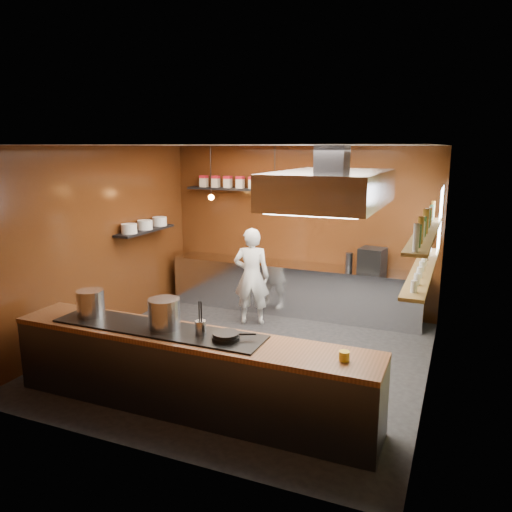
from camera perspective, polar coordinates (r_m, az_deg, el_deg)
The scene contains 26 objects.
floor at distance 7.39m, azimuth -1.27°, elevation -11.39°, with size 5.00×5.00×0.00m, color black.
back_wall at distance 9.23m, azimuth 5.00°, elevation 3.11°, with size 5.00×5.00×0.00m, color #331609.
left_wall at distance 8.25m, azimuth -17.41°, elevation 1.47°, with size 5.00×5.00×0.00m, color #331609.
right_wall at distance 6.36m, azimuth 19.74°, elevation -1.82°, with size 5.00×5.00×0.00m, color brown.
ceiling at distance 6.76m, azimuth -1.39°, elevation 12.55°, with size 5.00×5.00×0.00m, color silver.
window_pane at distance 7.96m, azimuth 20.31°, elevation 3.81°, with size 1.00×1.00×0.00m, color white.
prep_counter at distance 9.15m, azimuth 4.25°, elevation -3.70°, with size 4.60×0.65×0.90m, color silver.
pass_counter at distance 5.91m, azimuth -7.79°, elevation -12.93°, with size 4.40×0.72×0.94m.
tin_shelf at distance 9.32m, azimuth -0.50°, elevation 7.59°, with size 2.60×0.26×0.04m, color black.
plate_shelf at distance 8.92m, azimuth -12.54°, elevation 2.86°, with size 0.30×1.40×0.04m, color black.
bottle_shelf_upper at distance 6.58m, azimuth 18.77°, elevation 2.45°, with size 0.26×2.80×0.04m, color olive.
bottle_shelf_lower at distance 6.67m, azimuth 18.49°, elevation -1.53°, with size 0.26×2.80×0.04m, color olive.
extractor_hood at distance 5.98m, azimuth 8.59°, elevation 7.69°, with size 1.20×2.00×0.72m.
pendant_left at distance 8.95m, azimuth -5.15°, elevation 7.02°, with size 0.10×0.10×0.95m.
pendant_right at distance 8.46m, azimuth 2.12°, elevation 6.76°, with size 0.10×0.10×0.95m.
storage_tins at distance 9.25m, azimuth 0.36°, elevation 8.37°, with size 2.43×0.13×0.22m.
plate_stacks at distance 8.90m, azimuth -12.57°, elevation 3.50°, with size 0.26×1.16×0.16m.
bottles at distance 6.56m, azimuth 18.85°, elevation 3.65°, with size 0.06×2.66×0.24m.
wine_glasses at distance 6.65m, azimuth 18.54°, elevation -0.82°, with size 0.07×2.37×0.13m.
stockpot_large at distance 6.48m, azimuth -18.39°, elevation -5.11°, with size 0.33×0.33×0.32m, color silver.
stockpot_small at distance 5.85m, azimuth -10.45°, elevation -6.47°, with size 0.37×0.37×0.34m, color #B1B4B8.
utensil_crock at distance 5.61m, azimuth -6.35°, elevation -8.14°, with size 0.13×0.13×0.16m, color #BABCC1.
frying_pan at distance 5.47m, azimuth -3.43°, elevation -9.13°, with size 0.45×0.31×0.08m.
butter_jar at distance 5.08m, azimuth 10.05°, elevation -11.18°, with size 0.11×0.11×0.10m, color gold.
espresso_machine at distance 8.68m, azimuth 13.15°, elevation -0.43°, with size 0.41×0.39×0.41m, color black.
chef at distance 8.45m, azimuth -0.51°, elevation -2.34°, with size 0.61×0.40×1.66m, color white.
Camera 1 is at (2.75, -6.18, 2.98)m, focal length 35.00 mm.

